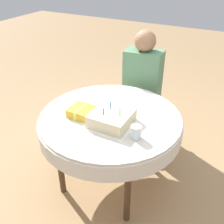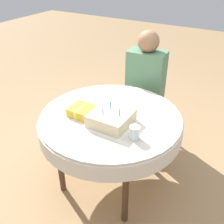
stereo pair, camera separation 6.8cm
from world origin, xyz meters
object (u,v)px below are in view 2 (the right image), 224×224
object	(u,v)px
chair	(147,95)
birthday_cake	(111,118)
person	(145,79)
drinking_glass	(135,133)
gift_box	(82,111)

from	to	relation	value
chair	birthday_cake	world-z (taller)	chair
chair	person	xyz separation A→B (m)	(0.01, -0.09, 0.22)
chair	person	bearing A→B (deg)	-90.00
drinking_glass	gift_box	size ratio (longest dim) A/B	0.54
chair	drinking_glass	distance (m)	1.09
birthday_cake	drinking_glass	bearing A→B (deg)	-18.49
person	drinking_glass	size ratio (longest dim) A/B	12.34
birthday_cake	gift_box	xyz separation A→B (m)	(-0.26, -0.01, -0.02)
birthday_cake	gift_box	bearing A→B (deg)	-178.45
chair	birthday_cake	bearing A→B (deg)	-87.76
birthday_cake	person	bearing A→B (deg)	96.67
gift_box	birthday_cake	bearing A→B (deg)	1.55
person	gift_box	bearing A→B (deg)	-105.25
gift_box	chair	bearing A→B (deg)	80.36
chair	birthday_cake	distance (m)	0.97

